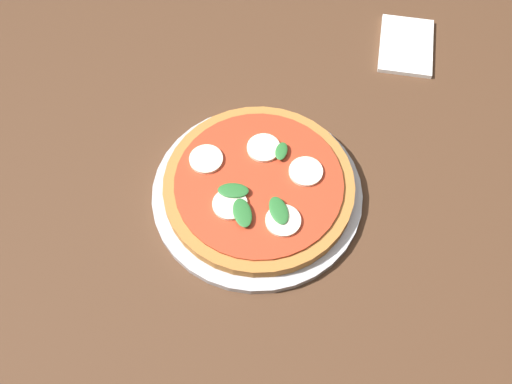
{
  "coord_description": "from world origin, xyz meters",
  "views": [
    {
      "loc": [
        -0.38,
        -0.0,
        1.55
      ],
      "look_at": [
        0.06,
        0.02,
        0.79
      ],
      "focal_mm": 42.04,
      "sensor_mm": 36.0,
      "label": 1
    }
  ],
  "objects": [
    {
      "name": "napkin",
      "position": [
        0.37,
        -0.22,
        0.78
      ],
      "size": [
        0.14,
        0.1,
        0.01
      ],
      "primitive_type": "cube",
      "rotation": [
        0.0,
        0.0,
        -0.11
      ],
      "color": "white",
      "rests_on": "dining_table"
    },
    {
      "name": "ground_plane",
      "position": [
        0.0,
        0.0,
        0.0
      ],
      "size": [
        6.0,
        6.0,
        0.0
      ],
      "primitive_type": "plane",
      "color": "#2D2B28"
    },
    {
      "name": "pizza",
      "position": [
        0.06,
        0.02,
        0.8
      ],
      "size": [
        0.28,
        0.28,
        0.03
      ],
      "color": "#B27033",
      "rests_on": "serving_tray"
    },
    {
      "name": "dining_table",
      "position": [
        0.0,
        0.0,
        0.68
      ],
      "size": [
        1.2,
        1.19,
        0.78
      ],
      "color": "#4C301E",
      "rests_on": "ground_plane"
    },
    {
      "name": "serving_tray",
      "position": [
        0.06,
        0.02,
        0.78
      ],
      "size": [
        0.31,
        0.31,
        0.01
      ],
      "primitive_type": "cylinder",
      "color": "#B2B2B7",
      "rests_on": "dining_table"
    }
  ]
}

